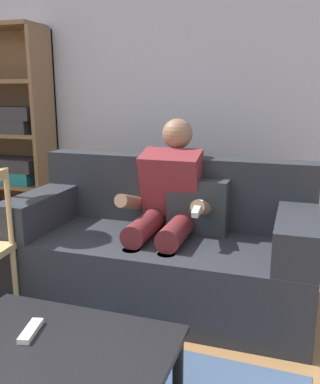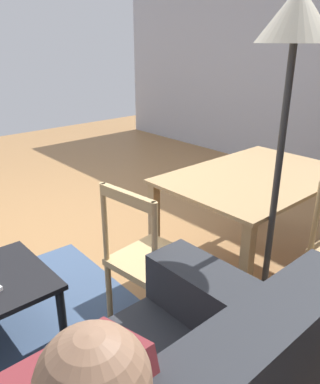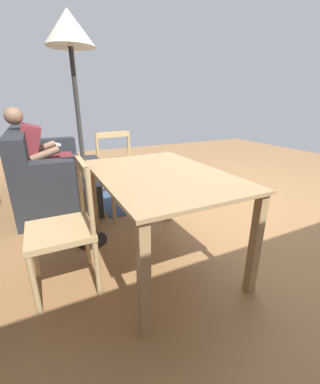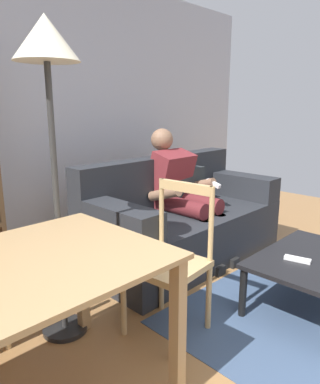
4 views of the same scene
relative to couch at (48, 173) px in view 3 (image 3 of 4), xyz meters
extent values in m
plane|color=#9E7042|center=(-1.08, -2.03, -0.34)|extent=(8.57, 8.57, 0.00)
cube|color=#282B30|center=(0.00, -0.06, -0.12)|extent=(1.94, 0.88, 0.45)
cube|color=#282B30|center=(0.00, 0.28, 0.34)|extent=(1.94, 0.21, 0.48)
cube|color=#282B30|center=(-0.85, -0.07, 0.22)|extent=(0.24, 0.88, 0.24)
cube|color=#282B30|center=(0.85, -0.06, 0.22)|extent=(0.24, 0.88, 0.24)
cube|color=#2C3133|center=(0.21, 0.12, 0.28)|extent=(0.40, 0.15, 0.36)
cube|color=maroon|center=(0.02, 0.17, 0.36)|extent=(0.40, 0.36, 0.58)
sphere|color=#8C664C|center=(0.01, 0.27, 0.74)|extent=(0.21, 0.21, 0.21)
cylinder|color=maroon|center=(-0.09, -0.12, 0.17)|extent=(0.15, 0.44, 0.15)
cylinder|color=#8C664C|center=(-0.09, -0.34, -0.12)|extent=(0.11, 0.11, 0.45)
cube|color=black|center=(-0.09, -0.42, -0.30)|extent=(0.10, 0.24, 0.08)
cylinder|color=maroon|center=(0.13, -0.12, 0.17)|extent=(0.15, 0.44, 0.15)
cylinder|color=#8C664C|center=(0.13, -0.34, -0.12)|extent=(0.11, 0.11, 0.45)
cube|color=black|center=(0.13, -0.42, -0.30)|extent=(0.10, 0.24, 0.08)
cylinder|color=#8C664C|center=(-0.23, -0.01, 0.30)|extent=(0.09, 0.35, 0.19)
cylinder|color=#8C664C|center=(0.27, 0.00, 0.30)|extent=(0.09, 0.35, 0.19)
cube|color=white|center=(0.27, -0.16, 0.34)|extent=(0.04, 0.15, 0.08)
cube|color=black|center=(-0.06, -1.27, 0.02)|extent=(0.95, 0.66, 0.03)
cylinder|color=black|center=(-0.49, -1.57, -0.17)|extent=(0.05, 0.05, 0.35)
cylinder|color=black|center=(0.38, -1.57, -0.17)|extent=(0.05, 0.05, 0.35)
cylinder|color=black|center=(-0.49, -0.98, -0.17)|extent=(0.05, 0.05, 0.35)
cylinder|color=black|center=(0.38, -0.98, -0.17)|extent=(0.05, 0.05, 0.35)
cube|color=white|center=(-0.20, -1.21, 0.05)|extent=(0.09, 0.18, 0.02)
cube|color=tan|center=(-1.95, -0.73, 0.40)|extent=(1.33, 0.90, 0.02)
cube|color=tan|center=(-2.56, -1.13, 0.02)|extent=(0.06, 0.06, 0.73)
cube|color=tan|center=(-1.33, -1.13, 0.02)|extent=(0.06, 0.06, 0.73)
cube|color=tan|center=(-2.56, -0.33, 0.02)|extent=(0.06, 0.06, 0.73)
cube|color=tan|center=(-1.33, -0.33, 0.02)|extent=(0.06, 0.06, 0.73)
cube|color=tan|center=(-1.95, 0.02, 0.10)|extent=(0.43, 0.43, 0.04)
cylinder|color=tan|center=(-1.75, 0.21, -0.12)|extent=(0.04, 0.04, 0.44)
cylinder|color=tan|center=(-2.13, 0.21, -0.12)|extent=(0.04, 0.04, 0.44)
cylinder|color=tan|center=(-1.76, -0.17, -0.12)|extent=(0.04, 0.04, 0.44)
cylinder|color=tan|center=(-2.14, -0.17, -0.12)|extent=(0.04, 0.04, 0.44)
cylinder|color=tan|center=(-1.76, -0.17, 0.33)|extent=(0.03, 0.03, 0.46)
cylinder|color=tan|center=(-2.14, -0.17, 0.33)|extent=(0.03, 0.03, 0.46)
cube|color=tan|center=(-1.95, -0.17, 0.53)|extent=(0.38, 0.04, 0.06)
cube|color=tan|center=(-0.98, -0.73, 0.10)|extent=(0.46, 0.46, 0.04)
cylinder|color=tan|center=(-1.19, -0.56, -0.12)|extent=(0.04, 0.04, 0.45)
cylinder|color=tan|center=(-1.15, -0.94, -0.12)|extent=(0.04, 0.04, 0.45)
cylinder|color=tan|center=(-0.81, -0.52, -0.12)|extent=(0.04, 0.04, 0.45)
cylinder|color=tan|center=(-0.77, -0.90, -0.12)|extent=(0.04, 0.04, 0.45)
cylinder|color=tan|center=(-0.81, -0.52, 0.35)|extent=(0.03, 0.03, 0.49)
cylinder|color=tan|center=(-0.77, -0.90, 0.35)|extent=(0.03, 0.03, 0.49)
cube|color=tan|center=(-0.79, -0.71, 0.56)|extent=(0.08, 0.38, 0.06)
cube|color=#3D5170|center=(-0.06, -1.27, -0.34)|extent=(2.04, 1.46, 0.01)
cylinder|color=black|center=(-1.43, -0.26, -0.33)|extent=(0.28, 0.28, 0.03)
cylinder|color=#333333|center=(-1.43, -0.26, 0.47)|extent=(0.04, 0.04, 1.63)
cone|color=beige|center=(-1.43, -0.26, 1.41)|extent=(0.36, 0.36, 0.24)
camera|label=1|loc=(0.81, -2.55, 1.03)|focal=39.37mm
camera|label=2|loc=(0.25, 0.71, 1.30)|focal=35.45mm
camera|label=3|loc=(-3.55, 0.06, 0.92)|focal=23.12mm
camera|label=4|loc=(-2.47, -2.12, 1.05)|focal=33.77mm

